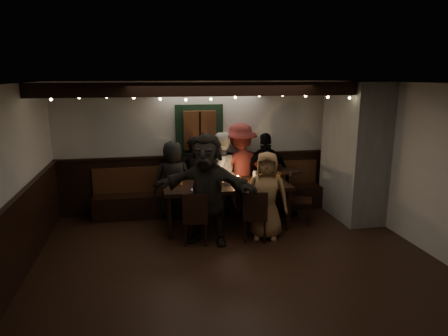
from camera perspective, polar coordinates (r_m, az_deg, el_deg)
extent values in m
cube|color=black|center=(6.15, 1.67, -13.07)|extent=(6.00, 5.00, 0.01)
cube|color=black|center=(5.52, 1.85, 12.02)|extent=(6.00, 5.00, 0.01)
cube|color=silver|center=(8.10, -2.16, 3.11)|extent=(6.00, 0.01, 2.60)
cube|color=silver|center=(5.84, -28.40, -2.48)|extent=(0.01, 5.00, 2.60)
cube|color=silver|center=(6.99, 26.55, 0.09)|extent=(0.01, 5.00, 2.60)
cube|color=black|center=(8.24, -2.08, -2.06)|extent=(6.00, 0.05, 1.10)
cube|color=black|center=(6.06, -27.35, -9.32)|extent=(0.05, 5.00, 1.10)
cube|color=slate|center=(8.02, 18.09, 2.36)|extent=(0.70, 1.40, 2.60)
cube|color=black|center=(8.10, -1.79, -4.74)|extent=(4.60, 0.45, 0.45)
cube|color=#4C2C13|center=(8.14, -2.02, -1.16)|extent=(4.60, 0.06, 0.50)
cube|color=black|center=(7.96, -3.54, 5.46)|extent=(0.95, 0.04, 1.00)
cube|color=#4C2C13|center=(7.90, -3.48, 5.41)|extent=(0.64, 0.12, 0.76)
cube|color=black|center=(6.50, -0.15, 11.19)|extent=(6.00, 0.16, 0.22)
sphere|color=#FFE599|center=(6.52, -23.49, 8.98)|extent=(0.04, 0.04, 0.04)
sphere|color=#FFE599|center=(6.44, -19.99, 9.45)|extent=(0.04, 0.04, 0.04)
sphere|color=#FFE599|center=(6.39, -16.41, 9.73)|extent=(0.04, 0.04, 0.04)
sphere|color=#FFE599|center=(6.37, -12.77, 9.78)|extent=(0.04, 0.04, 0.04)
sphere|color=#FFE599|center=(6.37, -9.11, 9.70)|extent=(0.04, 0.04, 0.04)
sphere|color=#FFE599|center=(6.40, -5.47, 9.68)|extent=(0.04, 0.04, 0.04)
sphere|color=#FFE599|center=(6.45, -1.89, 9.81)|extent=(0.04, 0.04, 0.04)
sphere|color=#FFE599|center=(6.53, 1.63, 10.06)|extent=(0.04, 0.04, 0.04)
sphere|color=#FFE599|center=(6.62, 5.07, 10.26)|extent=(0.04, 0.04, 0.04)
sphere|color=#FFE599|center=(6.75, 8.39, 10.27)|extent=(0.04, 0.04, 0.04)
sphere|color=#FFE599|center=(6.89, 11.57, 10.06)|extent=(0.04, 0.04, 0.04)
sphere|color=#FFE599|center=(7.05, 14.61, 9.76)|extent=(0.04, 0.04, 0.04)
sphere|color=#FFE599|center=(7.23, 17.51, 9.53)|extent=(0.04, 0.04, 0.04)
sphere|color=#FFE599|center=(7.43, 20.26, 9.46)|extent=(0.04, 0.04, 0.04)
cube|color=black|center=(7.18, 0.31, -2.51)|extent=(2.25, 0.97, 0.06)
cylinder|color=black|center=(6.81, -7.72, -7.10)|extent=(0.08, 0.08, 0.74)
cylinder|color=black|center=(7.56, -8.09, -5.04)|extent=(0.08, 0.08, 0.74)
cylinder|color=black|center=(7.21, 9.11, -5.97)|extent=(0.08, 0.08, 0.74)
cylinder|color=black|center=(7.92, 7.15, -4.14)|extent=(0.08, 0.08, 0.74)
cylinder|color=#BF7226|center=(7.13, -6.27, -1.81)|extent=(0.08, 0.08, 0.15)
cylinder|color=#BF7226|center=(6.89, -3.00, -2.29)|extent=(0.08, 0.08, 0.15)
cylinder|color=silver|center=(7.33, -1.30, -1.33)|extent=(0.08, 0.08, 0.15)
cylinder|color=#BF7226|center=(7.07, 2.19, -1.88)|extent=(0.08, 0.08, 0.15)
cylinder|color=silver|center=(7.53, 4.44, -0.97)|extent=(0.08, 0.08, 0.15)
cylinder|color=#BF7226|center=(7.28, 7.79, -1.55)|extent=(0.08, 0.08, 0.15)
cylinder|color=white|center=(6.78, -3.59, -3.14)|extent=(0.28, 0.28, 0.02)
cube|color=#B2B2B7|center=(7.12, 0.39, -2.17)|extent=(0.17, 0.11, 0.05)
cylinder|color=#990C0C|center=(7.09, 0.14, -1.73)|extent=(0.04, 0.04, 0.17)
cylinder|color=gold|center=(7.11, 0.65, -1.70)|extent=(0.04, 0.04, 0.17)
cylinder|color=silver|center=(7.26, 1.99, -1.74)|extent=(0.05, 0.05, 0.09)
sphere|color=#FFB24C|center=(7.24, 1.99, -1.25)|extent=(0.03, 0.03, 0.03)
cube|color=black|center=(6.60, -4.03, -7.29)|extent=(0.47, 0.47, 0.04)
cube|color=black|center=(6.34, -4.15, -5.76)|extent=(0.40, 0.11, 0.46)
cylinder|color=black|center=(6.82, -2.55, -8.51)|extent=(0.03, 0.03, 0.39)
cylinder|color=black|center=(6.52, -2.62, -9.57)|extent=(0.03, 0.03, 0.39)
cylinder|color=black|center=(6.84, -5.31, -8.50)|extent=(0.03, 0.03, 0.39)
cylinder|color=black|center=(6.53, -5.52, -9.56)|extent=(0.03, 0.03, 0.39)
cube|color=black|center=(6.72, 4.46, -6.94)|extent=(0.49, 0.49, 0.04)
cube|color=black|center=(6.47, 4.49, -5.44)|extent=(0.39, 0.15, 0.46)
cylinder|color=black|center=(6.95, 5.79, -8.17)|extent=(0.03, 0.03, 0.39)
cylinder|color=black|center=(6.65, 5.83, -9.18)|extent=(0.03, 0.03, 0.39)
cylinder|color=black|center=(6.95, 3.10, -8.11)|extent=(0.03, 0.03, 0.39)
cylinder|color=black|center=(6.65, 3.01, -9.12)|extent=(0.03, 0.03, 0.39)
cube|color=black|center=(7.58, 10.82, -4.56)|extent=(0.56, 0.56, 0.04)
cube|color=black|center=(7.51, 9.43, -2.57)|extent=(0.21, 0.41, 0.49)
cylinder|color=black|center=(7.49, 12.02, -6.69)|extent=(0.04, 0.04, 0.42)
cylinder|color=black|center=(7.49, 9.37, -6.55)|extent=(0.04, 0.04, 0.42)
cylinder|color=black|center=(7.81, 12.06, -5.84)|extent=(0.04, 0.04, 0.42)
cylinder|color=black|center=(7.82, 9.52, -5.71)|extent=(0.04, 0.04, 0.42)
cylinder|color=black|center=(8.14, 8.84, -6.37)|extent=(0.47, 0.47, 0.03)
cylinder|color=black|center=(8.00, 8.95, -3.44)|extent=(0.06, 0.06, 0.89)
cylinder|color=black|center=(7.89, 9.06, -0.33)|extent=(0.57, 0.57, 0.04)
imported|color=black|center=(7.72, -7.27, -1.67)|extent=(0.79, 0.57, 1.50)
imported|color=black|center=(7.84, -4.32, -1.14)|extent=(0.57, 0.38, 1.56)
imported|color=silver|center=(7.84, -0.54, -0.83)|extent=(0.97, 0.87, 1.64)
imported|color=maroon|center=(7.94, 2.33, -0.06)|extent=(1.29, 0.94, 1.79)
imported|color=black|center=(8.02, 5.97, -0.69)|extent=(0.96, 0.45, 1.61)
imported|color=black|center=(6.45, -2.48, -3.05)|extent=(1.77, 1.19, 1.83)
imported|color=#977246|center=(6.72, 6.06, -3.95)|extent=(0.84, 0.68, 1.49)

